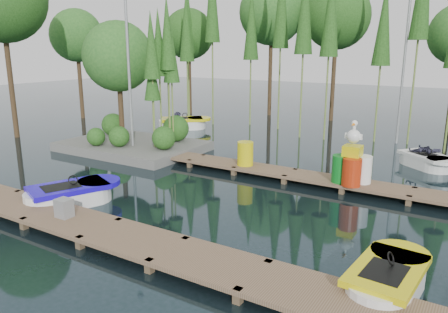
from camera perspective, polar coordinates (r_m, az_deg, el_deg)
The scene contains 15 objects.
ground_plane at distance 14.58m, azimuth -2.71°, elevation -4.35°, with size 90.00×90.00×0.00m, color #1B2C33.
near_dock at distance 11.33m, azimuth -15.89°, elevation -9.19°, with size 18.00×1.50×0.50m.
far_dock at distance 16.09m, azimuth 5.28°, elevation -1.76°, with size 15.00×1.20×0.50m.
island at distance 20.44m, azimuth -12.33°, elevation 9.78°, with size 6.20×4.20×6.75m.
tree_screen at distance 24.15m, azimuth 7.92°, elevation 17.55°, with size 34.42×18.53×10.31m.
lamp_island at distance 19.27m, azimuth -12.42°, elevation 12.74°, with size 0.30×0.30×7.25m.
lamp_rear at distance 22.71m, azimuth 22.55°, elevation 12.17°, with size 0.30×0.30×7.25m.
boat_blue at distance 13.97m, azimuth -19.35°, elevation -4.80°, with size 2.30×3.14×0.97m.
boat_yellow_near at distance 9.29m, azimuth 20.56°, elevation -14.87°, with size 1.37×2.67×0.87m.
boat_yellow_far at distance 25.47m, azimuth -5.37°, elevation 4.34°, with size 3.18×2.98×1.51m.
boat_white_far at distance 18.90m, azimuth 24.93°, elevation -0.52°, with size 2.70×2.49×1.20m.
utility_cabinet at distance 12.17m, azimuth -20.17°, elevation -6.33°, with size 0.40×0.34×0.49m, color gray.
yellow_barrel at distance 16.32m, azimuth 2.80°, elevation 0.39°, with size 0.60×0.60×0.90m, color #D4C80B.
drum_cluster at distance 14.67m, azimuth 16.37°, elevation -1.10°, with size 1.20×1.10×2.07m.
seagull_post at distance 14.93m, azimuth 15.04°, elevation -0.84°, with size 0.54×0.29×0.87m.
Camera 1 is at (7.87, -11.37, 4.61)m, focal length 35.00 mm.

